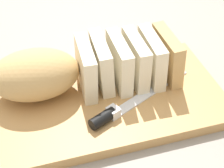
# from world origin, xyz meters

# --- Properties ---
(ground_plane) EXTENTS (3.00, 3.00, 0.00)m
(ground_plane) POSITION_xyz_m (0.00, 0.00, 0.00)
(ground_plane) COLOR gray
(cutting_board) EXTENTS (0.46, 0.27, 0.02)m
(cutting_board) POSITION_xyz_m (0.00, 0.00, 0.01)
(cutting_board) COLOR tan
(cutting_board) RESTS_ON ground_plane
(bread_loaf) EXTENTS (0.39, 0.14, 0.10)m
(bread_loaf) POSITION_xyz_m (-0.06, 0.05, 0.07)
(bread_loaf) COLOR tan
(bread_loaf) RESTS_ON cutting_board
(bread_knife) EXTENTS (0.25, 0.13, 0.02)m
(bread_knife) POSITION_xyz_m (-0.00, -0.05, 0.03)
(bread_knife) COLOR silver
(bread_knife) RESTS_ON cutting_board
(crumb_near_knife) EXTENTS (0.01, 0.01, 0.01)m
(crumb_near_knife) POSITION_xyz_m (-0.09, 0.06, 0.03)
(crumb_near_knife) COLOR #A8753D
(crumb_near_knife) RESTS_ON cutting_board
(crumb_near_loaf) EXTENTS (0.01, 0.01, 0.01)m
(crumb_near_loaf) POSITION_xyz_m (-0.00, -0.05, 0.03)
(crumb_near_loaf) COLOR #A8753D
(crumb_near_loaf) RESTS_ON cutting_board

